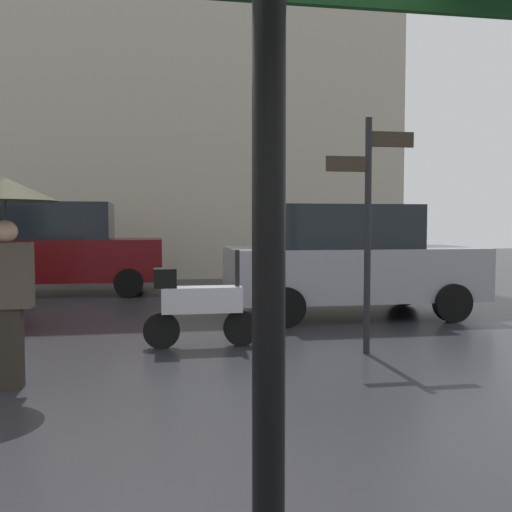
{
  "coord_description": "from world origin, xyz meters",
  "views": [
    {
      "loc": [
        0.2,
        -2.45,
        1.57
      ],
      "look_at": [
        1.38,
        4.48,
        1.17
      ],
      "focal_mm": 39.94,
      "sensor_mm": 36.0,
      "label": 1
    }
  ],
  "objects_px": {
    "parked_scooter": "(198,304)",
    "parked_car_left": "(67,249)",
    "street_signpost": "(368,211)",
    "pedestrian_with_umbrella": "(6,223)",
    "parked_car_distant": "(348,260)"
  },
  "relations": [
    {
      "from": "pedestrian_with_umbrella",
      "to": "parked_car_distant",
      "type": "xyz_separation_m",
      "value": [
        4.59,
        3.59,
        -0.63
      ]
    },
    {
      "from": "parked_car_left",
      "to": "pedestrian_with_umbrella",
      "type": "bearing_deg",
      "value": -75.58
    },
    {
      "from": "parked_car_distant",
      "to": "street_signpost",
      "type": "height_order",
      "value": "street_signpost"
    },
    {
      "from": "pedestrian_with_umbrella",
      "to": "parked_scooter",
      "type": "bearing_deg",
      "value": -93.79
    },
    {
      "from": "pedestrian_with_umbrella",
      "to": "parked_car_left",
      "type": "distance_m",
      "value": 7.53
    },
    {
      "from": "parked_scooter",
      "to": "street_signpost",
      "type": "height_order",
      "value": "street_signpost"
    },
    {
      "from": "pedestrian_with_umbrella",
      "to": "parked_scooter",
      "type": "height_order",
      "value": "pedestrian_with_umbrella"
    },
    {
      "from": "parked_scooter",
      "to": "pedestrian_with_umbrella",
      "type": "bearing_deg",
      "value": -132.32
    },
    {
      "from": "parked_car_left",
      "to": "street_signpost",
      "type": "xyz_separation_m",
      "value": [
        4.48,
        -6.68,
        0.71
      ]
    },
    {
      "from": "parked_scooter",
      "to": "street_signpost",
      "type": "bearing_deg",
      "value": -9.26
    },
    {
      "from": "parked_car_left",
      "to": "street_signpost",
      "type": "height_order",
      "value": "street_signpost"
    },
    {
      "from": "parked_car_distant",
      "to": "street_signpost",
      "type": "distance_m",
      "value": 2.98
    },
    {
      "from": "parked_car_left",
      "to": "parked_car_distant",
      "type": "bearing_deg",
      "value": -26.99
    },
    {
      "from": "parked_scooter",
      "to": "parked_car_left",
      "type": "height_order",
      "value": "parked_car_left"
    },
    {
      "from": "pedestrian_with_umbrella",
      "to": "parked_scooter",
      "type": "relative_size",
      "value": 1.36
    }
  ]
}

